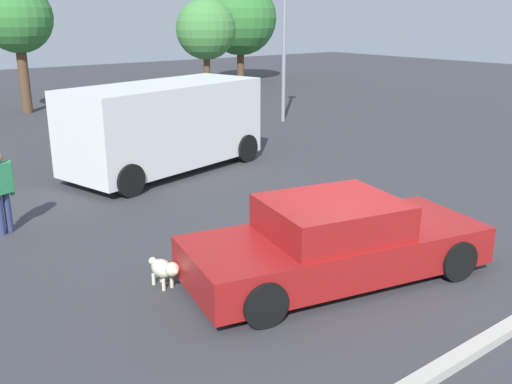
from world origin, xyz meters
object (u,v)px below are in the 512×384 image
at_px(sedan_foreground, 335,242).
at_px(light_post_near, 285,11).
at_px(van_white, 165,125).
at_px(pedestrian, 0,186).
at_px(dog, 164,269).

bearing_deg(sedan_foreground, light_post_near, 65.76).
bearing_deg(van_white, pedestrian, -169.12).
distance_m(sedan_foreground, pedestrian, 6.19).
distance_m(dog, light_post_near, 14.75).
xyz_separation_m(pedestrian, light_post_near, (11.79, 5.81, 3.13)).
bearing_deg(dog, sedan_foreground, 54.15).
relative_size(dog, van_white, 0.12).
xyz_separation_m(sedan_foreground, light_post_near, (8.31, 10.92, 3.46)).
bearing_deg(sedan_foreground, dog, 162.61).
bearing_deg(pedestrian, dog, -3.77).
height_order(pedestrian, light_post_near, light_post_near).
height_order(sedan_foreground, van_white, van_white).
xyz_separation_m(sedan_foreground, van_white, (1.14, 7.22, 0.63)).
relative_size(dog, light_post_near, 0.12).
bearing_deg(sedan_foreground, van_white, 94.04).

